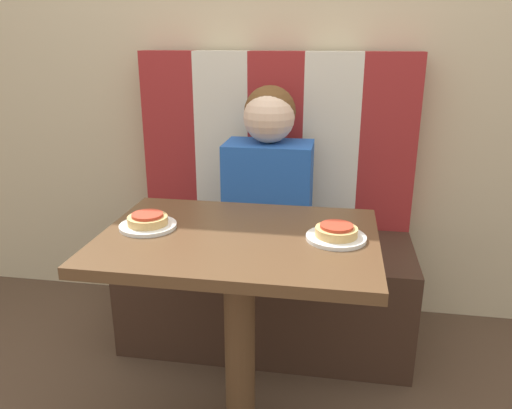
% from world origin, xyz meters
% --- Properties ---
extents(wall_back, '(7.00, 0.05, 2.60)m').
position_xyz_m(wall_back, '(0.00, 0.99, 1.30)').
color(wall_back, '#C6B28E').
rests_on(wall_back, ground_plane).
extents(booth_seat, '(1.25, 0.58, 0.47)m').
position_xyz_m(booth_seat, '(0.00, 0.64, 0.24)').
color(booth_seat, '#382319').
rests_on(booth_seat, ground_plane).
extents(booth_backrest, '(1.25, 0.10, 0.79)m').
position_xyz_m(booth_backrest, '(-0.00, 0.88, 0.87)').
color(booth_backrest, maroon).
rests_on(booth_backrest, booth_seat).
extents(dining_table, '(0.84, 0.61, 0.75)m').
position_xyz_m(dining_table, '(0.00, 0.00, 0.63)').
color(dining_table, brown).
rests_on(dining_table, ground_plane).
extents(person, '(0.37, 0.25, 0.67)m').
position_xyz_m(person, '(0.00, 0.65, 0.81)').
color(person, '#2356B2').
rests_on(person, booth_seat).
extents(plate_left, '(0.18, 0.18, 0.01)m').
position_xyz_m(plate_left, '(-0.29, 0.01, 0.76)').
color(plate_left, white).
rests_on(plate_left, dining_table).
extents(plate_right, '(0.18, 0.18, 0.01)m').
position_xyz_m(plate_right, '(0.29, 0.01, 0.76)').
color(plate_right, white).
rests_on(plate_right, dining_table).
extents(pizza_left, '(0.13, 0.13, 0.03)m').
position_xyz_m(pizza_left, '(-0.29, 0.01, 0.78)').
color(pizza_left, tan).
rests_on(pizza_left, plate_left).
extents(pizza_right, '(0.13, 0.13, 0.03)m').
position_xyz_m(pizza_right, '(0.29, 0.01, 0.78)').
color(pizza_right, tan).
rests_on(pizza_right, plate_right).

